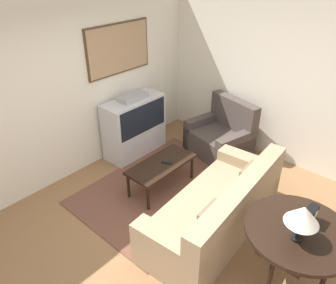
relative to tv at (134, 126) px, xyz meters
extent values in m
plane|color=#8E6642|center=(-1.10, -1.82, -0.52)|extent=(12.00, 12.00, 0.00)
cube|color=silver|center=(-1.10, 0.31, 0.83)|extent=(12.00, 0.06, 2.70)
cube|color=#4C381E|center=(0.00, 0.27, 1.29)|extent=(1.25, 0.03, 0.79)
cube|color=tan|center=(0.00, 0.25, 1.29)|extent=(1.20, 0.01, 0.74)
cube|color=silver|center=(1.53, -1.82, 0.83)|extent=(0.06, 12.00, 2.70)
cube|color=brown|center=(-0.45, -1.11, -0.52)|extent=(2.54, 1.82, 0.01)
cube|color=silver|center=(0.00, 0.00, -0.29)|extent=(1.11, 0.47, 0.46)
cube|color=silver|center=(0.00, 0.00, 0.22)|extent=(1.11, 0.47, 0.56)
cube|color=black|center=(0.00, -0.24, 0.22)|extent=(1.00, 0.01, 0.49)
cube|color=#9E9EA3|center=(0.00, 0.00, 0.54)|extent=(0.50, 0.26, 0.09)
cube|color=#9E8466|center=(-0.62, -2.13, -0.30)|extent=(2.21, 1.07, 0.44)
cube|color=#9E8466|center=(-0.59, -2.47, 0.13)|extent=(2.16, 0.39, 0.43)
cube|color=#9E8466|center=(0.33, -2.05, -0.22)|extent=(0.31, 0.92, 0.60)
cube|color=#9E8466|center=(-1.57, -2.20, -0.22)|extent=(0.31, 0.92, 0.60)
cube|color=#715F49|center=(-0.12, -2.30, 0.09)|extent=(0.37, 0.15, 0.34)
cube|color=#715F49|center=(-1.08, -2.37, 0.09)|extent=(0.37, 0.15, 0.34)
cube|color=#473D38|center=(0.94, -1.14, -0.31)|extent=(1.03, 1.16, 0.43)
cube|color=#473D38|center=(1.25, -1.22, 0.18)|extent=(0.41, 1.01, 0.54)
cube|color=#473D38|center=(1.04, -0.74, -0.24)|extent=(0.83, 0.35, 0.57)
cube|color=#473D38|center=(0.84, -1.55, -0.24)|extent=(0.83, 0.35, 0.57)
cube|color=black|center=(-0.46, -1.06, -0.09)|extent=(1.08, 0.50, 0.04)
cylinder|color=black|center=(-0.95, -1.26, -0.32)|extent=(0.04, 0.04, 0.42)
cylinder|color=black|center=(0.03, -1.26, -0.32)|extent=(0.04, 0.04, 0.42)
cylinder|color=black|center=(-0.95, -0.86, -0.32)|extent=(0.04, 0.04, 0.42)
cylinder|color=black|center=(0.03, -0.86, -0.32)|extent=(0.04, 0.04, 0.42)
cylinder|color=black|center=(-0.74, -3.20, 0.22)|extent=(1.08, 1.08, 0.04)
cube|color=black|center=(-0.74, -3.20, 0.16)|extent=(0.92, 0.43, 0.08)
cylinder|color=black|center=(-1.11, -3.15, -0.16)|extent=(0.05, 0.05, 0.72)
cylinder|color=black|center=(-0.36, -3.15, -0.16)|extent=(0.05, 0.05, 0.72)
cylinder|color=black|center=(-0.74, -3.55, -0.16)|extent=(0.05, 0.05, 0.72)
cylinder|color=black|center=(-0.88, -3.23, 0.25)|extent=(0.11, 0.11, 0.02)
cylinder|color=black|center=(-0.88, -3.23, 0.44)|extent=(0.02, 0.02, 0.34)
cone|color=white|center=(-0.88, -3.23, 0.55)|extent=(0.32, 0.32, 0.19)
cube|color=black|center=(-0.58, -3.23, 0.34)|extent=(0.17, 0.09, 0.19)
cylinder|color=white|center=(-0.58, -3.28, 0.37)|extent=(0.10, 0.01, 0.10)
cube|color=black|center=(-0.41, -1.12, -0.06)|extent=(0.11, 0.16, 0.02)
camera|label=1|loc=(-3.37, -3.80, 2.66)|focal=35.00mm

